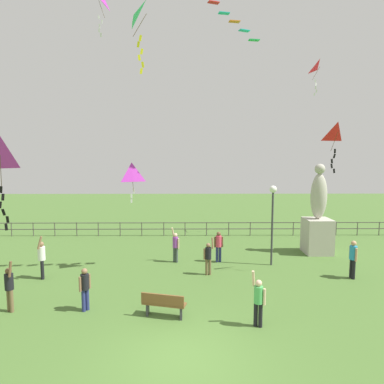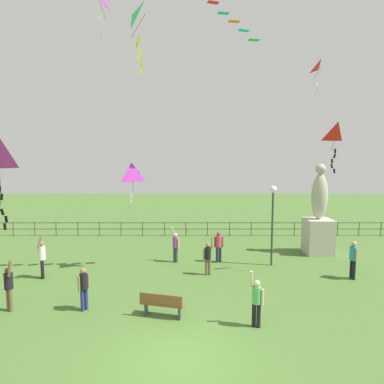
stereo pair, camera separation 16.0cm
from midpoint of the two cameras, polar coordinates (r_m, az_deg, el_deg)
ground_plane at (r=10.09m, az=-2.31°, el=-26.61°), size 80.00×80.00×0.00m
statue_monument at (r=20.01m, az=20.57°, el=-4.92°), size 1.43×1.43×5.05m
lamppost at (r=16.92m, az=13.42°, el=-2.51°), size 0.36×0.36×4.03m
park_bench at (r=11.95m, az=-5.31°, el=-18.59°), size 1.55×0.76×0.85m
person_0 at (r=17.41m, az=4.33°, el=-9.00°), size 0.48×0.30×1.60m
person_1 at (r=17.36m, az=-3.13°, el=-9.08°), size 0.43×0.41×1.80m
person_2 at (r=13.72m, az=-29.19°, el=-13.91°), size 0.43×0.39×1.86m
person_3 at (r=16.69m, az=25.67°, el=-10.01°), size 0.32×0.52×1.73m
person_4 at (r=11.33m, az=10.92°, el=-17.62°), size 0.44×0.38×1.82m
person_5 at (r=12.76m, az=-18.27°, el=-15.15°), size 0.32×0.39×1.55m
person_6 at (r=15.57m, az=2.52°, el=-10.95°), size 0.47×0.28×1.76m
person_7 at (r=16.51m, az=-24.67°, el=-10.10°), size 0.33×0.54×1.99m
kite_1 at (r=15.95m, az=23.43°, el=9.02°), size 0.85×0.71×2.21m
kite_2 at (r=10.69m, az=-30.43°, el=4.83°), size 0.96×0.99×2.68m
kite_3 at (r=12.98m, az=-8.32°, el=27.58°), size 0.81×1.00×2.43m
kite_5 at (r=24.58m, az=20.86°, el=19.23°), size 0.88×0.86×2.34m
kite_6 at (r=15.95m, az=-10.58°, el=3.10°), size 0.91×0.64×1.87m
waterfront_railing at (r=23.00m, az=-1.87°, el=-6.00°), size 36.02×0.06×0.95m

